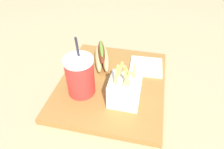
{
  "coord_description": "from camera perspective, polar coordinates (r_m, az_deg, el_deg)",
  "views": [
    {
      "loc": [
        -0.52,
        -0.11,
        0.49
      ],
      "look_at": [
        0.0,
        0.0,
        0.05
      ],
      "focal_mm": 32.61,
      "sensor_mm": 36.0,
      "label": 1
    }
  ],
  "objects": [
    {
      "name": "food_tray",
      "position": [
        0.71,
        0.0,
        -2.46
      ],
      "size": [
        0.42,
        0.36,
        0.02
      ],
      "primitive_type": "cube",
      "color": "olive",
      "rests_on": "ground_plane"
    },
    {
      "name": "ketchup_cup_1",
      "position": [
        0.7,
        6.7,
        -1.27
      ],
      "size": [
        0.03,
        0.03,
        0.02
      ],
      "color": "white",
      "rests_on": "food_tray"
    },
    {
      "name": "napkin_stack",
      "position": [
        0.78,
        9.5,
        2.25
      ],
      "size": [
        0.12,
        0.12,
        0.01
      ],
      "primitive_type": "cube",
      "rotation": [
        0.0,
        0.0,
        0.05
      ],
      "color": "white",
      "rests_on": "food_tray"
    },
    {
      "name": "hot_dog_1",
      "position": [
        0.78,
        -2.91,
        5.03
      ],
      "size": [
        0.17,
        0.1,
        0.07
      ],
      "color": "#DBB775",
      "rests_on": "food_tray"
    },
    {
      "name": "fries_basket",
      "position": [
        0.61,
        3.6,
        -4.44
      ],
      "size": [
        0.09,
        0.09,
        0.15
      ],
      "color": "white",
      "rests_on": "food_tray"
    },
    {
      "name": "ground_plane",
      "position": [
        0.73,
        0.0,
        -3.63
      ],
      "size": [
        2.4,
        2.4,
        0.02
      ],
      "primitive_type": "cube",
      "color": "tan"
    },
    {
      "name": "soda_cup",
      "position": [
        0.63,
        -8.91,
        -0.41
      ],
      "size": [
        0.09,
        0.09,
        0.2
      ],
      "color": "red",
      "rests_on": "food_tray"
    }
  ]
}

